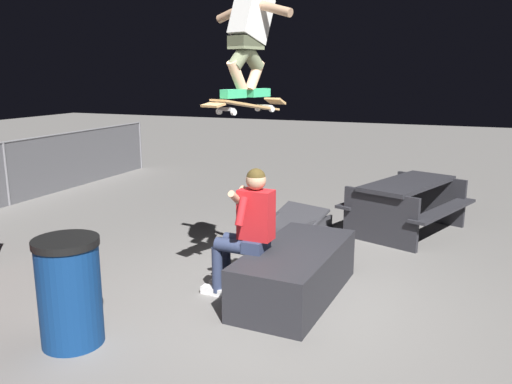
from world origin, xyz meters
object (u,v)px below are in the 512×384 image
ledge_box_main (295,272)px  trash_bin (70,291)px  skater_airborne (250,30)px  kicker_ramp (291,226)px  skateboard (246,105)px  picnic_table_back (407,198)px  person_sitting_on_ledge (246,226)px

ledge_box_main → trash_bin: size_ratio=1.85×
skater_airborne → kicker_ramp: bearing=8.2°
skateboard → skater_airborne: (0.05, -0.02, 0.69)m
ledge_box_main → picnic_table_back: (2.77, -0.79, 0.24)m
ledge_box_main → kicker_ramp: bearing=19.7°
ledge_box_main → picnic_table_back: 2.89m
person_sitting_on_ledge → picnic_table_back: (2.97, -1.25, -0.26)m
person_sitting_on_ledge → skateboard: size_ratio=1.32×
picnic_table_back → skateboard: bearing=157.3°
skateboard → kicker_ramp: 3.04m
picnic_table_back → trash_bin: size_ratio=2.21×
ledge_box_main → person_sitting_on_ledge: size_ratio=1.27×
kicker_ramp → trash_bin: bearing=169.7°
skater_airborne → kicker_ramp: size_ratio=0.98×
skateboard → skater_airborne: 0.69m
skater_airborne → picnic_table_back: skater_airborne is taller
skateboard → skater_airborne: bearing=-17.5°
skateboard → picnic_table_back: bearing=-22.7°
person_sitting_on_ledge → trash_bin: size_ratio=1.46×
person_sitting_on_ledge → kicker_ramp: (2.37, 0.31, -0.70)m
picnic_table_back → trash_bin: (-4.39, 2.25, -0.03)m
ledge_box_main → skateboard: size_ratio=1.67×
ledge_box_main → person_sitting_on_ledge: (-0.21, 0.46, 0.50)m
ledge_box_main → trash_bin: (-1.63, 1.46, 0.21)m
skater_airborne → trash_bin: 2.82m
ledge_box_main → trash_bin: bearing=138.0°
trash_bin → picnic_table_back: bearing=-27.1°
person_sitting_on_ledge → skater_airborne: size_ratio=1.21×
person_sitting_on_ledge → skater_airborne: (0.06, -0.02, 1.88)m
person_sitting_on_ledge → picnic_table_back: 3.24m
skateboard → picnic_table_back: skateboard is taller
person_sitting_on_ledge → trash_bin: person_sitting_on_ledge is taller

